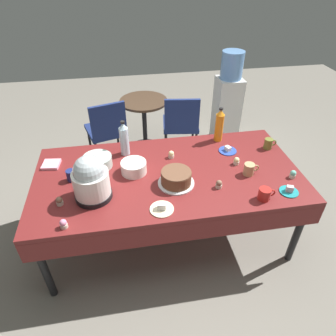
% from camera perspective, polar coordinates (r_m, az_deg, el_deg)
% --- Properties ---
extents(ground, '(9.00, 9.00, 0.00)m').
position_cam_1_polar(ground, '(3.01, 0.00, -12.30)').
color(ground, slate).
extents(potluck_table, '(2.20, 1.10, 0.75)m').
position_cam_1_polar(potluck_table, '(2.53, 0.00, -2.03)').
color(potluck_table, maroon).
rests_on(potluck_table, ground).
extents(frosted_layer_cake, '(0.29, 0.29, 0.12)m').
position_cam_1_polar(frosted_layer_cake, '(2.35, 1.57, -1.92)').
color(frosted_layer_cake, silver).
rests_on(frosted_layer_cake, potluck_table).
extents(slow_cooker, '(0.28, 0.28, 0.36)m').
position_cam_1_polar(slow_cooker, '(2.22, -14.53, -2.12)').
color(slow_cooker, black).
rests_on(slow_cooker, potluck_table).
extents(glass_salad_bowl, '(0.25, 0.25, 0.09)m').
position_cam_1_polar(glass_salad_bowl, '(2.61, -13.28, 1.24)').
color(glass_salad_bowl, '#B2C6BC').
rests_on(glass_salad_bowl, potluck_table).
extents(ceramic_snack_bowl, '(0.21, 0.21, 0.10)m').
position_cam_1_polar(ceramic_snack_bowl, '(2.48, -6.55, 0.14)').
color(ceramic_snack_bowl, silver).
rests_on(ceramic_snack_bowl, potluck_table).
extents(dessert_plate_cream, '(0.17, 0.17, 0.06)m').
position_cam_1_polar(dessert_plate_cream, '(2.16, -1.19, -7.66)').
color(dessert_plate_cream, beige).
rests_on(dessert_plate_cream, potluck_table).
extents(dessert_plate_teal, '(0.14, 0.14, 0.06)m').
position_cam_1_polar(dessert_plate_teal, '(2.48, 22.12, -4.03)').
color(dessert_plate_teal, teal).
rests_on(dessert_plate_teal, potluck_table).
extents(dessert_plate_cobalt, '(0.16, 0.16, 0.05)m').
position_cam_1_polar(dessert_plate_cobalt, '(2.80, 11.32, 3.38)').
color(dessert_plate_cobalt, '#2D4CB2').
rests_on(dessert_plate_cobalt, potluck_table).
extents(cupcake_mint, '(0.05, 0.05, 0.07)m').
position_cam_1_polar(cupcake_mint, '(2.36, 9.70, -3.07)').
color(cupcake_mint, beige).
rests_on(cupcake_mint, potluck_table).
extents(cupcake_vanilla, '(0.05, 0.05, 0.07)m').
position_cam_1_polar(cupcake_vanilla, '(2.63, 22.74, -1.11)').
color(cupcake_vanilla, beige).
rests_on(cupcake_vanilla, potluck_table).
extents(cupcake_cocoa, '(0.05, 0.05, 0.07)m').
position_cam_1_polar(cupcake_cocoa, '(2.14, -19.33, -10.03)').
color(cupcake_cocoa, beige).
rests_on(cupcake_cocoa, potluck_table).
extents(cupcake_berry, '(0.05, 0.05, 0.07)m').
position_cam_1_polar(cupcake_berry, '(2.65, 0.63, 2.60)').
color(cupcake_berry, beige).
rests_on(cupcake_berry, potluck_table).
extents(cupcake_lemon, '(0.05, 0.05, 0.07)m').
position_cam_1_polar(cupcake_lemon, '(2.64, 12.94, 1.31)').
color(cupcake_lemon, beige).
rests_on(cupcake_lemon, potluck_table).
extents(cupcake_rose, '(0.05, 0.05, 0.07)m').
position_cam_1_polar(cupcake_rose, '(2.32, -20.03, -5.97)').
color(cupcake_rose, beige).
rests_on(cupcake_rose, potluck_table).
extents(soda_bottle_orange_juice, '(0.08, 0.08, 0.34)m').
position_cam_1_polar(soda_bottle_orange_juice, '(2.88, 9.76, 8.00)').
color(soda_bottle_orange_juice, orange).
rests_on(soda_bottle_orange_juice, potluck_table).
extents(soda_bottle_water, '(0.08, 0.08, 0.33)m').
position_cam_1_polar(soda_bottle_water, '(2.67, -8.35, 5.50)').
color(soda_bottle_water, silver).
rests_on(soda_bottle_water, potluck_table).
extents(coffee_mug_red, '(0.13, 0.09, 0.10)m').
position_cam_1_polar(coffee_mug_red, '(2.33, 17.96, -4.76)').
color(coffee_mug_red, '#B2231E').
rests_on(coffee_mug_red, potluck_table).
extents(coffee_mug_olive, '(0.12, 0.08, 0.10)m').
position_cam_1_polar(coffee_mug_olive, '(2.92, 18.64, 4.43)').
color(coffee_mug_olive, olive).
rests_on(coffee_mug_olive, potluck_table).
extents(coffee_mug_tan, '(0.13, 0.09, 0.10)m').
position_cam_1_polar(coffee_mug_tan, '(2.54, 15.25, -0.22)').
color(coffee_mug_tan, tan).
rests_on(coffee_mug_tan, potluck_table).
extents(coffee_mug_navy, '(0.11, 0.07, 0.09)m').
position_cam_1_polar(coffee_mug_navy, '(2.51, -17.93, -1.33)').
color(coffee_mug_navy, navy).
rests_on(coffee_mug_navy, potluck_table).
extents(paper_napkin_stack, '(0.16, 0.16, 0.02)m').
position_cam_1_polar(paper_napkin_stack, '(2.75, -21.41, 0.65)').
color(paper_napkin_stack, pink).
rests_on(paper_napkin_stack, potluck_table).
extents(maroon_chair_left, '(0.55, 0.55, 0.85)m').
position_cam_1_polar(maroon_chair_left, '(3.73, -11.58, 7.51)').
color(maroon_chair_left, navy).
rests_on(maroon_chair_left, ground).
extents(maroon_chair_right, '(0.50, 0.50, 0.85)m').
position_cam_1_polar(maroon_chair_right, '(3.80, 2.49, 8.77)').
color(maroon_chair_right, navy).
rests_on(maroon_chair_right, ground).
extents(round_cafe_table, '(0.60, 0.60, 0.72)m').
position_cam_1_polar(round_cafe_table, '(3.93, -4.56, 9.85)').
color(round_cafe_table, '#473323').
rests_on(round_cafe_table, ground).
extents(water_cooler, '(0.32, 0.32, 1.24)m').
position_cam_1_polar(water_cooler, '(4.20, 11.30, 12.43)').
color(water_cooler, silver).
rests_on(water_cooler, ground).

